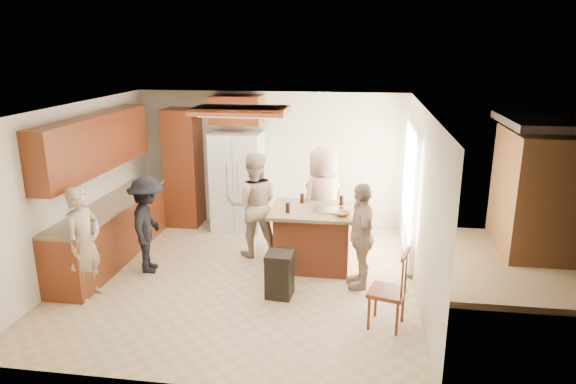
# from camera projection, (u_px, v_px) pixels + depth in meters

# --- Properties ---
(room_shell) EXTENTS (8.00, 5.20, 5.00)m
(room_shell) POSITION_uv_depth(u_px,v_px,m) (528.00, 202.00, 8.29)
(room_shell) COLOR tan
(room_shell) RESTS_ON ground
(person_front_left) EXTENTS (0.52, 0.63, 1.55)m
(person_front_left) POSITION_uv_depth(u_px,v_px,m) (84.00, 244.00, 6.81)
(person_front_left) COLOR tan
(person_front_left) RESTS_ON ground
(person_behind_left) EXTENTS (0.93, 0.70, 1.70)m
(person_behind_left) POSITION_uv_depth(u_px,v_px,m) (254.00, 205.00, 8.20)
(person_behind_left) COLOR tan
(person_behind_left) RESTS_ON ground
(person_behind_right) EXTENTS (1.01, 0.99, 1.76)m
(person_behind_right) POSITION_uv_depth(u_px,v_px,m) (324.00, 200.00, 8.35)
(person_behind_right) COLOR tan
(person_behind_right) RESTS_ON ground
(person_side_right) EXTENTS (0.61, 0.96, 1.52)m
(person_side_right) POSITION_uv_depth(u_px,v_px,m) (361.00, 236.00, 7.13)
(person_side_right) COLOR tan
(person_side_right) RESTS_ON ground
(person_counter) EXTENTS (0.63, 1.02, 1.47)m
(person_counter) POSITION_uv_depth(u_px,v_px,m) (148.00, 225.00, 7.63)
(person_counter) COLOR black
(person_counter) RESTS_ON ground
(left_cabinetry) EXTENTS (0.64, 3.00, 2.30)m
(left_cabinetry) POSITION_uv_depth(u_px,v_px,m) (106.00, 202.00, 8.00)
(left_cabinetry) COLOR maroon
(left_cabinetry) RESTS_ON ground
(back_wall_units) EXTENTS (1.80, 0.60, 2.45)m
(back_wall_units) POSITION_uv_depth(u_px,v_px,m) (197.00, 153.00, 9.47)
(back_wall_units) COLOR maroon
(back_wall_units) RESTS_ON ground
(refrigerator) EXTENTS (0.90, 0.76, 1.80)m
(refrigerator) POSITION_uv_depth(u_px,v_px,m) (238.00, 181.00, 9.41)
(refrigerator) COLOR white
(refrigerator) RESTS_ON ground
(kitchen_island) EXTENTS (1.28, 1.03, 0.93)m
(kitchen_island) POSITION_uv_depth(u_px,v_px,m) (313.00, 237.00, 7.86)
(kitchen_island) COLOR brown
(kitchen_island) RESTS_ON ground
(island_items) EXTENTS (0.98, 0.70, 0.15)m
(island_items) POSITION_uv_depth(u_px,v_px,m) (328.00, 209.00, 7.63)
(island_items) COLOR silver
(island_items) RESTS_ON kitchen_island
(trash_bin) EXTENTS (0.38, 0.38, 0.63)m
(trash_bin) POSITION_uv_depth(u_px,v_px,m) (280.00, 275.00, 6.94)
(trash_bin) COLOR black
(trash_bin) RESTS_ON ground
(spindle_chair) EXTENTS (0.51, 0.51, 0.99)m
(spindle_chair) POSITION_uv_depth(u_px,v_px,m) (389.00, 292.00, 6.16)
(spindle_chair) COLOR maroon
(spindle_chair) RESTS_ON ground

